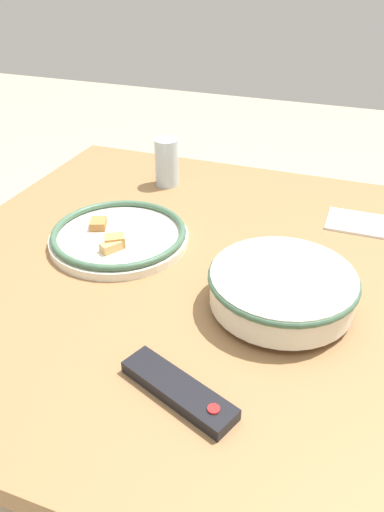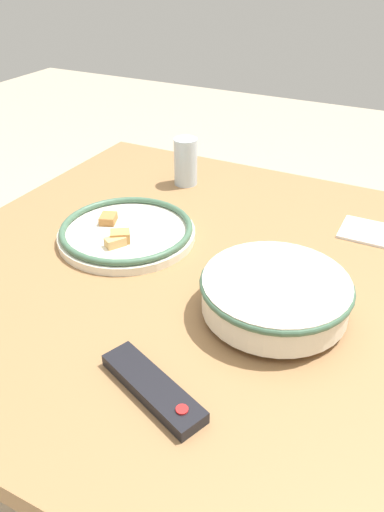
{
  "view_description": "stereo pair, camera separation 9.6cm",
  "coord_description": "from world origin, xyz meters",
  "px_view_note": "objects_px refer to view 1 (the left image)",
  "views": [
    {
      "loc": [
        -0.23,
        0.78,
        1.31
      ],
      "look_at": [
        0.05,
        0.02,
        0.79
      ],
      "focal_mm": 35.0,
      "sensor_mm": 36.0,
      "label": 1
    },
    {
      "loc": [
        -0.32,
        0.74,
        1.31
      ],
      "look_at": [
        0.05,
        0.02,
        0.79
      ],
      "focal_mm": 35.0,
      "sensor_mm": 36.0,
      "label": 2
    }
  ],
  "objects_px": {
    "noodle_bowl": "(282,288)",
    "tv_remote": "(178,390)",
    "food_plate": "(119,236)",
    "drinking_glass": "(167,162)"
  },
  "relations": [
    {
      "from": "noodle_bowl",
      "to": "food_plate",
      "type": "xyz_separation_m",
      "value": [
        0.37,
        -0.1,
        -0.03
      ]
    },
    {
      "from": "tv_remote",
      "to": "drinking_glass",
      "type": "bearing_deg",
      "value": -134.41
    },
    {
      "from": "drinking_glass",
      "to": "noodle_bowl",
      "type": "bearing_deg",
      "value": 133.27
    },
    {
      "from": "noodle_bowl",
      "to": "tv_remote",
      "type": "xyz_separation_m",
      "value": [
        0.09,
        0.25,
        -0.03
      ]
    },
    {
      "from": "noodle_bowl",
      "to": "tv_remote",
      "type": "distance_m",
      "value": 0.27
    },
    {
      "from": "drinking_glass",
      "to": "food_plate",
      "type": "bearing_deg",
      "value": 93.38
    },
    {
      "from": "noodle_bowl",
      "to": "tv_remote",
      "type": "bearing_deg",
      "value": 69.15
    },
    {
      "from": "noodle_bowl",
      "to": "food_plate",
      "type": "distance_m",
      "value": 0.38
    },
    {
      "from": "noodle_bowl",
      "to": "food_plate",
      "type": "relative_size",
      "value": 0.87
    },
    {
      "from": "noodle_bowl",
      "to": "drinking_glass",
      "type": "distance_m",
      "value": 0.57
    }
  ]
}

